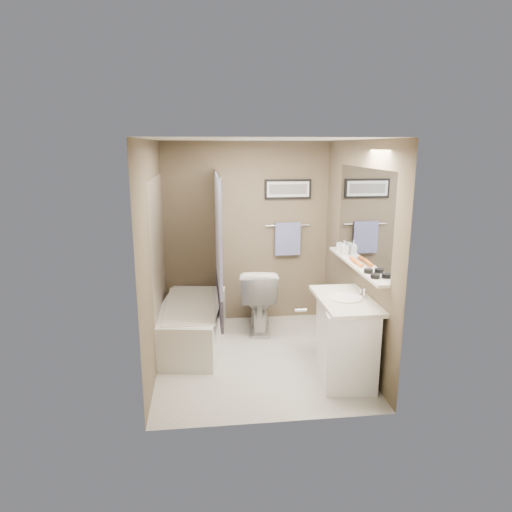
{
  "coord_description": "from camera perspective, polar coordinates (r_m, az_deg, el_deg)",
  "views": [
    {
      "loc": [
        -0.57,
        -4.71,
        2.33
      ],
      "look_at": [
        0.0,
        0.15,
        1.15
      ],
      "focal_mm": 32.0,
      "sensor_mm": 36.0,
      "label": 1
    }
  ],
  "objects": [
    {
      "name": "ceiling",
      "position": [
        4.75,
        0.22,
        14.15
      ],
      "size": [
        2.2,
        2.5,
        0.04
      ],
      "primitive_type": "cube",
      "color": "white",
      "rests_on": "wall_back"
    },
    {
      "name": "sink_basin",
      "position": [
        4.69,
        11.09,
        -5.14
      ],
      "size": [
        0.34,
        0.34,
        0.01
      ],
      "primitive_type": "cylinder",
      "color": "white",
      "rests_on": "countertop"
    },
    {
      "name": "candle_bowl_far",
      "position": [
        4.63,
        13.87,
        -1.83
      ],
      "size": [
        0.09,
        0.09,
        0.04
      ],
      "primitive_type": "cylinder",
      "color": "black",
      "rests_on": "shelf"
    },
    {
      "name": "tile_surround",
      "position": [
        5.41,
        -12.01,
        -0.99
      ],
      "size": [
        0.02,
        1.55,
        2.0
      ],
      "primitive_type": "cube",
      "color": "tan",
      "rests_on": "wall_left"
    },
    {
      "name": "faucet_spout",
      "position": [
        4.74,
        13.42,
        -4.52
      ],
      "size": [
        0.02,
        0.02,
        0.1
      ],
      "primitive_type": "cylinder",
      "color": "silver",
      "rests_on": "countertop"
    },
    {
      "name": "faucet_knob",
      "position": [
        4.84,
        13.01,
        -4.39
      ],
      "size": [
        0.05,
        0.05,
        0.05
      ],
      "primitive_type": "sphere",
      "color": "silver",
      "rests_on": "countertop"
    },
    {
      "name": "towel",
      "position": [
        6.13,
        3.98,
        2.15
      ],
      "size": [
        0.34,
        0.05,
        0.44
      ],
      "primitive_type": "cube",
      "color": "#989FDD",
      "rests_on": "towel_bar"
    },
    {
      "name": "art_image",
      "position": [
        6.06,
        4.05,
        8.32
      ],
      "size": [
        0.5,
        0.0,
        0.13
      ],
      "primitive_type": "cube",
      "color": "#595959",
      "rests_on": "art_mat"
    },
    {
      "name": "art_mat",
      "position": [
        6.06,
        4.04,
        8.32
      ],
      "size": [
        0.56,
        0.0,
        0.2
      ],
      "primitive_type": "cube",
      "color": "white",
      "rests_on": "art_frame"
    },
    {
      "name": "wall_front",
      "position": [
        3.71,
        2.48,
        -4.24
      ],
      "size": [
        2.2,
        0.04,
        2.4
      ],
      "primitive_type": "cube",
      "color": "brown",
      "rests_on": "ground"
    },
    {
      "name": "candle_bowl_near",
      "position": [
        4.46,
        14.67,
        -2.45
      ],
      "size": [
        0.09,
        0.09,
        0.04
      ],
      "primitive_type": "cylinder",
      "color": "black",
      "rests_on": "shelf"
    },
    {
      "name": "hair_brush_front",
      "position": [
        4.9,
        12.65,
        -0.88
      ],
      "size": [
        0.05,
        0.22,
        0.04
      ],
      "primitive_type": "cylinder",
      "rotation": [
        1.57,
        0.0,
        0.05
      ],
      "color": "orange",
      "rests_on": "shelf"
    },
    {
      "name": "towel_bar",
      "position": [
        6.12,
        3.97,
        3.84
      ],
      "size": [
        0.6,
        0.02,
        0.02
      ],
      "primitive_type": "cylinder",
      "rotation": [
        0.0,
        1.57,
        0.0
      ],
      "color": "silver",
      "rests_on": "wall_back"
    },
    {
      "name": "door_handle",
      "position": [
        3.85,
        5.61,
        -6.76
      ],
      "size": [
        0.1,
        0.02,
        0.02
      ],
      "primitive_type": "cylinder",
      "rotation": [
        0.0,
        1.57,
        0.0
      ],
      "color": "silver",
      "rests_on": "door"
    },
    {
      "name": "vanity",
      "position": [
        4.86,
        11.07,
        -10.14
      ],
      "size": [
        0.61,
        0.96,
        0.8
      ],
      "primitive_type": "cube",
      "rotation": [
        0.0,
        0.0,
        -0.13
      ],
      "color": "white",
      "rests_on": "ground"
    },
    {
      "name": "curtain_rod",
      "position": [
        5.22,
        -4.89,
        10.43
      ],
      "size": [
        0.02,
        1.55,
        0.02
      ],
      "primitive_type": "cylinder",
      "rotation": [
        1.57,
        0.0,
        0.0
      ],
      "color": "silver",
      "rests_on": "wall_left"
    },
    {
      "name": "wall_right",
      "position": [
        5.12,
        12.29,
        0.48
      ],
      "size": [
        0.04,
        2.5,
        2.4
      ],
      "primitive_type": "cube",
      "color": "brown",
      "rests_on": "ground"
    },
    {
      "name": "wall_back",
      "position": [
        6.08,
        -1.18,
        2.84
      ],
      "size": [
        2.2,
        0.04,
        2.4
      ],
      "primitive_type": "cube",
      "color": "brown",
      "rests_on": "ground"
    },
    {
      "name": "soap_bottle",
      "position": [
        5.34,
        10.96,
        1.04
      ],
      "size": [
        0.08,
        0.08,
        0.16
      ],
      "primitive_type": "imported",
      "rotation": [
        0.0,
        0.0,
        0.14
      ],
      "color": "#999999",
      "rests_on": "shelf"
    },
    {
      "name": "shelf",
      "position": [
        4.99,
        12.3,
        -1.04
      ],
      "size": [
        0.12,
        1.6,
        0.03
      ],
      "primitive_type": "cube",
      "color": "silver",
      "rests_on": "wall_right"
    },
    {
      "name": "ground",
      "position": [
        5.29,
        0.19,
        -12.59
      ],
      "size": [
        2.5,
        2.5,
        0.0
      ],
      "primitive_type": "plane",
      "color": "beige",
      "rests_on": "ground"
    },
    {
      "name": "countertop",
      "position": [
        4.7,
        11.19,
        -5.45
      ],
      "size": [
        0.54,
        0.96,
        0.04
      ],
      "primitive_type": "cube",
      "color": "silver",
      "rests_on": "vanity"
    },
    {
      "name": "glass_jar",
      "position": [
        5.52,
        10.4,
        1.13
      ],
      "size": [
        0.08,
        0.08,
        0.1
      ],
      "primitive_type": "cylinder",
      "color": "silver",
      "rests_on": "shelf"
    },
    {
      "name": "bathtub",
      "position": [
        5.58,
        -8.13,
        -8.49
      ],
      "size": [
        0.9,
        1.58,
        0.5
      ],
      "primitive_type": "cube",
      "rotation": [
        0.0,
        0.0,
        -0.14
      ],
      "color": "white",
      "rests_on": "ground"
    },
    {
      "name": "wall_left",
      "position": [
        4.88,
        -12.5,
        -0.19
      ],
      "size": [
        0.04,
        2.5,
        2.4
      ],
      "primitive_type": "cube",
      "color": "brown",
      "rests_on": "ground"
    },
    {
      "name": "toilet",
      "position": [
        5.92,
        0.34,
        -5.28
      ],
      "size": [
        0.55,
        0.87,
        0.84
      ],
      "primitive_type": "imported",
      "rotation": [
        0.0,
        0.0,
        3.03
      ],
      "color": "silver",
      "rests_on": "ground"
    },
    {
      "name": "tub_rim",
      "position": [
        5.49,
        -8.22,
        -6.07
      ],
      "size": [
        0.56,
        1.36,
        0.02
      ],
      "primitive_type": "cube",
      "color": "white",
      "rests_on": "bathtub"
    },
    {
      "name": "mirror",
      "position": [
        4.91,
        13.21,
        4.87
      ],
      "size": [
        0.02,
        1.6,
        1.0
      ],
      "primitive_type": "cube",
      "color": "silver",
      "rests_on": "wall_right"
    },
    {
      "name": "door",
      "position": [
        3.88,
        10.57,
        -6.74
      ],
      "size": [
        0.8,
        0.02,
        2.0
      ],
      "primitive_type": "cube",
      "color": "silver",
      "rests_on": "wall_front"
    },
    {
      "name": "hair_brush_back",
      "position": [
        5.04,
        12.11,
        -0.47
      ],
      "size": [
        0.06,
        0.22,
        0.04
      ],
      "primitive_type": "cylinder",
      "rotation": [
        1.57,
        0.0,
        -0.08
      ],
      "color": "#D55E1E",
      "rests_on": "shelf"
    },
    {
      "name": "pink_comb",
      "position": [
        5.17,
        11.61,
        -0.28
      ],
      "size": [
        0.03,
        0.16,
        0.01
      ],
      "primitive_type": "cube",
      "rotation": [
        0.0,
        0.0,
        0.02
      ],
      "color": "pink",
      "rests_on": "shelf"
    },
    {
      "name": "art_frame",
      "position": [
        6.07,
        4.02,
        8.33
      ],
      "size": [
        0.62,
        0.02,
        0.26
      ],
      "primitive_type": "cube",
      "color": "black",
      "rests_on": "wall_back"
    },
    {
      "name": "curtain_upper",
      "position": [
        5.3,
        -4.75,
        3.4
      ],
      "size": [
        0.03,
        1.45,
        1.28
      ],
      "primitive_type": "cube",
      "color": "silver",
      "rests_on": "curtain_rod"
    },
    {
      "name": "curtain_lower",
      "position": [
        5.5,
        -4.58,
        -5.04
      ],
      "size": [
        0.03,
        1.45,
        0.36
      ],
      "primitive_type": "cube",
      "color": "#2B2749",
      "rests_on": "curtain_rod"
    }
  ]
}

